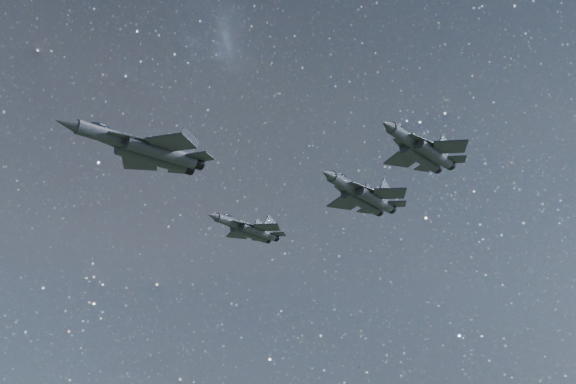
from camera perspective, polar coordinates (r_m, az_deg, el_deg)
jet_lead at (r=82.53m, az=-11.97°, el=3.56°), size 19.46×13.71×4.92m
jet_left at (r=105.27m, az=-3.38°, el=-3.17°), size 15.57×10.59×3.91m
jet_right at (r=77.62m, az=11.24°, el=3.51°), size 15.23×10.31×3.83m
jet_slot at (r=97.31m, az=6.33°, el=-0.30°), size 18.69×12.54×4.72m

